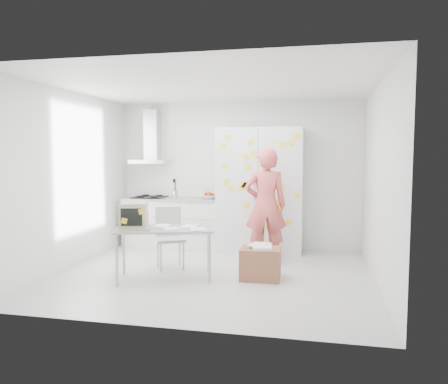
% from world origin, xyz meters
% --- Properties ---
extents(floor, '(4.50, 4.00, 0.02)m').
position_xyz_m(floor, '(0.00, 0.00, -0.01)').
color(floor, silver).
rests_on(floor, ground).
extents(walls, '(4.52, 4.01, 2.70)m').
position_xyz_m(walls, '(0.00, 0.72, 1.35)').
color(walls, white).
rests_on(walls, ground).
extents(ceiling, '(4.50, 4.00, 0.02)m').
position_xyz_m(ceiling, '(0.00, 0.00, 2.70)').
color(ceiling, white).
rests_on(ceiling, walls).
extents(counter_run, '(1.84, 0.63, 1.28)m').
position_xyz_m(counter_run, '(-1.20, 1.70, 0.47)').
color(counter_run, white).
rests_on(counter_run, ground).
extents(range_hood, '(0.70, 0.48, 1.01)m').
position_xyz_m(range_hood, '(-1.65, 1.84, 1.96)').
color(range_hood, silver).
rests_on(range_hood, walls).
extents(tall_cabinet, '(1.50, 0.68, 2.20)m').
position_xyz_m(tall_cabinet, '(0.45, 1.67, 1.10)').
color(tall_cabinet, silver).
rests_on(tall_cabinet, ground).
extents(person, '(0.75, 0.58, 1.84)m').
position_xyz_m(person, '(0.64, 0.88, 0.92)').
color(person, '#D95854').
rests_on(person, ground).
extents(desk, '(1.47, 1.01, 1.07)m').
position_xyz_m(desk, '(-0.89, -0.40, 0.81)').
color(desk, gray).
rests_on(desk, ground).
extents(chair, '(0.57, 0.57, 0.93)m').
position_xyz_m(chair, '(-0.76, 0.26, 0.53)').
color(chair, '#B0B1AE').
rests_on(chair, ground).
extents(cardboard_box, '(0.56, 0.46, 0.48)m').
position_xyz_m(cardboard_box, '(0.69, -0.08, 0.23)').
color(cardboard_box, '#8F583E').
rests_on(cardboard_box, ground).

